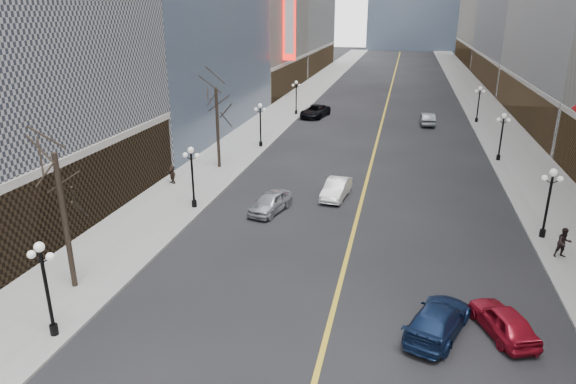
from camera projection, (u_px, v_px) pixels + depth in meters
The scene contains 21 objects.
sidewalk_east at pixel (490, 117), 68.90m from camera, with size 6.00×230.00×0.15m, color gray.
sidewalk_west at pixel (287, 109), 74.73m from camera, with size 6.00×230.00×0.15m, color gray.
lane_line at pixel (387, 101), 81.02m from camera, with size 0.25×200.00×0.02m, color gold.
streetlamp_east_1 at pixel (549, 196), 31.68m from camera, with size 1.26×0.44×4.52m.
streetlamp_east_2 at pixel (502, 132), 48.20m from camera, with size 1.26×0.44×4.52m.
streetlamp_east_3 at pixel (479, 100), 64.73m from camera, with size 1.26×0.44×4.52m.
streetlamp_west_0 at pixel (45, 280), 21.91m from camera, with size 1.26×0.44×4.52m.
streetlamp_west_1 at pixel (192, 171), 36.60m from camera, with size 1.26×0.44×4.52m.
streetlamp_west_2 at pixel (260, 120), 53.12m from camera, with size 1.26×0.44×4.52m.
streetlamp_west_3 at pixel (296, 94), 69.65m from camera, with size 1.26×0.44×4.52m.
theatre_marquee at pixel (289, 21), 80.28m from camera, with size 2.00×0.55×12.00m.
tree_west_near at pixel (58, 175), 24.81m from camera, with size 3.60×3.60×7.92m.
tree_west_far at pixel (216, 100), 45.01m from camera, with size 3.60×3.60×7.92m.
car_nb_near at pixel (270, 202), 36.73m from camera, with size 1.75×4.34×1.48m, color #B8BAC1.
car_nb_mid at pixel (336, 189), 39.54m from camera, with size 1.54×4.43×1.46m, color white.
car_nb_far at pixel (315, 111), 68.97m from camera, with size 2.72×5.90×1.64m, color black.
car_sb_near at pixel (438, 319), 22.94m from camera, with size 1.99×4.89×1.42m, color #122346.
car_sb_mid at pixel (503, 321), 22.90m from camera, with size 1.62×4.03×1.37m, color maroon.
car_sb_far at pixel (427, 119), 64.28m from camera, with size 1.64×4.72×1.55m, color #505658.
ped_east_walk at pixel (564, 243), 29.64m from camera, with size 0.89×0.49×1.82m, color black.
ped_west_far at pixel (172, 174), 42.38m from camera, with size 1.40×0.40×1.51m, color #31241B.
Camera 1 is at (2.62, -2.58, 13.83)m, focal length 32.00 mm.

